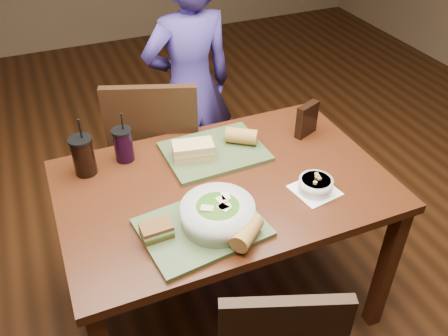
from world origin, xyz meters
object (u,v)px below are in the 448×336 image
(chair_far, at_px, (150,156))
(diner, at_px, (190,88))
(sandwich_far, at_px, (193,150))
(cup_cola, at_px, (83,156))
(soup_bowl, at_px, (316,185))
(tray_far, at_px, (214,152))
(tray_near, at_px, (202,228))
(salad_bowl, at_px, (218,213))
(sandwich_near, at_px, (157,230))
(chip_bag, at_px, (307,120))
(cup_berry, at_px, (123,145))
(baguette_far, at_px, (242,136))
(dining_table, at_px, (224,199))
(baguette_near, at_px, (247,233))

(chair_far, distance_m, diner, 0.49)
(sandwich_far, distance_m, cup_cola, 0.44)
(sandwich_far, relative_size, cup_cola, 0.72)
(soup_bowl, height_order, sandwich_far, sandwich_far)
(tray_far, relative_size, soup_bowl, 2.28)
(tray_near, distance_m, salad_bowl, 0.08)
(chair_far, height_order, sandwich_far, chair_far)
(tray_near, bearing_deg, sandwich_far, 74.34)
(sandwich_near, distance_m, chip_bag, 0.90)
(soup_bowl, xyz_separation_m, sandwich_far, (-0.37, 0.37, 0.02))
(tray_far, xyz_separation_m, cup_berry, (-0.37, 0.11, 0.07))
(baguette_far, relative_size, cup_berry, 0.60)
(chair_far, xyz_separation_m, sandwich_far, (0.10, -0.38, 0.26))
(chair_far, distance_m, sandwich_far, 0.47)
(soup_bowl, bearing_deg, dining_table, 148.44)
(soup_bowl, distance_m, sandwich_far, 0.53)
(salad_bowl, xyz_separation_m, cup_berry, (-0.21, 0.53, 0.01))
(diner, bearing_deg, dining_table, 76.62)
(baguette_far, bearing_deg, cup_cola, 173.95)
(cup_cola, distance_m, cup_berry, 0.17)
(sandwich_near, bearing_deg, chair_far, 77.49)
(baguette_near, bearing_deg, tray_far, 79.74)
(tray_far, height_order, sandwich_near, sandwich_near)
(tray_near, height_order, sandwich_far, sandwich_far)
(tray_far, bearing_deg, salad_bowl, -110.28)
(cup_berry, bearing_deg, tray_near, -73.89)
(salad_bowl, distance_m, sandwich_far, 0.41)
(sandwich_near, relative_size, baguette_far, 0.79)
(sandwich_near, relative_size, chip_bag, 0.70)
(tray_near, relative_size, tray_far, 1.00)
(chair_far, xyz_separation_m, salad_bowl, (0.05, -0.79, 0.27))
(sandwich_near, bearing_deg, soup_bowl, 1.37)
(baguette_near, relative_size, baguette_far, 0.99)
(soup_bowl, height_order, cup_berry, cup_berry)
(dining_table, distance_m, tray_near, 0.30)
(chair_far, xyz_separation_m, soup_bowl, (0.47, -0.76, 0.23))
(diner, bearing_deg, baguette_far, 87.40)
(salad_bowl, distance_m, soup_bowl, 0.43)
(tray_near, bearing_deg, soup_bowl, 3.67)
(diner, relative_size, salad_bowl, 5.40)
(sandwich_far, relative_size, cup_berry, 0.80)
(diner, bearing_deg, cup_berry, 47.12)
(salad_bowl, bearing_deg, cup_berry, 111.79)
(sandwich_near, relative_size, cup_cola, 0.42)
(diner, bearing_deg, cup_cola, 40.20)
(diner, xyz_separation_m, cup_cola, (-0.66, -0.62, 0.13))
(chip_bag, bearing_deg, diner, 91.18)
(baguette_near, height_order, cup_berry, cup_berry)
(salad_bowl, bearing_deg, chip_bag, 33.92)
(dining_table, relative_size, chip_bag, 8.41)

